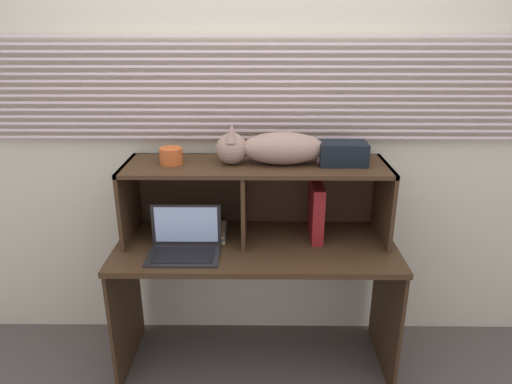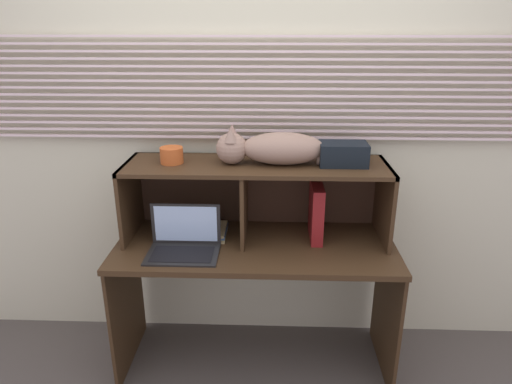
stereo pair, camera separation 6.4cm
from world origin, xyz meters
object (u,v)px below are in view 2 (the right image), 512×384
Objects in this scene: book_stack at (211,231)px; small_basket at (172,155)px; cat at (273,148)px; laptop at (184,243)px; storage_box at (343,154)px; binder_upright at (316,211)px.

book_stack is 0.47m from small_basket.
cat is 3.50× the size of book_stack.
laptop is at bearing -119.63° from book_stack.
book_stack is (-0.34, 0.00, -0.47)m from cat.
laptop is 1.62× the size of book_stack.
cat is at bearing 180.00° from storage_box.
small_basket is at bearing -179.26° from book_stack.
cat is 2.55× the size of binder_upright.
binder_upright is at bearing 180.00° from storage_box.
storage_box is at bearing -0.20° from book_stack.
small_basket is at bearing 180.00° from binder_upright.
binder_upright is at bearing 0.00° from cat.
binder_upright is at bearing 15.89° from laptop.
storage_box is at bearing 13.56° from laptop.
laptop is 0.93m from storage_box.
book_stack is at bearing 0.74° from small_basket.
small_basket reaches higher than book_stack.
storage_box reaches higher than laptop.
laptop is 0.46m from small_basket.
small_basket is (-0.76, 0.00, 0.30)m from binder_upright.
laptop is at bearing -166.44° from storage_box.
cat is 0.66m from laptop.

